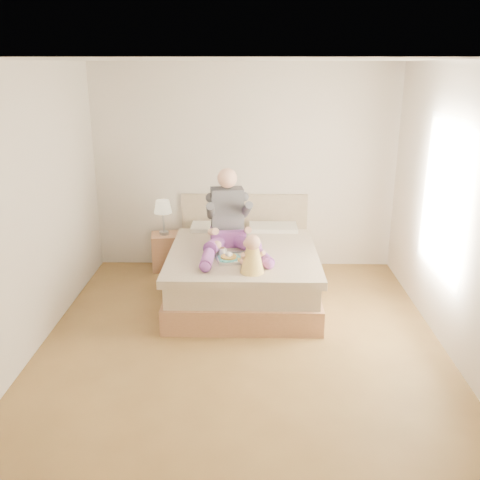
{
  "coord_description": "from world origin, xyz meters",
  "views": [
    {
      "loc": [
        0.08,
        -4.92,
        2.67
      ],
      "look_at": [
        -0.03,
        0.69,
        0.81
      ],
      "focal_mm": 40.0,
      "sensor_mm": 36.0,
      "label": 1
    }
  ],
  "objects_px": {
    "bed": "(243,269)",
    "baby": "(252,257)",
    "adult": "(229,225)",
    "nightstand": "(167,251)",
    "tray": "(237,257)"
  },
  "relations": [
    {
      "from": "bed",
      "to": "baby",
      "type": "distance_m",
      "value": 0.97
    },
    {
      "from": "bed",
      "to": "nightstand",
      "type": "distance_m",
      "value": 1.32
    },
    {
      "from": "bed",
      "to": "tray",
      "type": "xyz_separation_m",
      "value": [
        -0.07,
        -0.47,
        0.32
      ]
    },
    {
      "from": "bed",
      "to": "adult",
      "type": "relative_size",
      "value": 1.84
    },
    {
      "from": "adult",
      "to": "tray",
      "type": "distance_m",
      "value": 0.47
    },
    {
      "from": "nightstand",
      "to": "bed",
      "type": "bearing_deg",
      "value": -46.08
    },
    {
      "from": "adult",
      "to": "baby",
      "type": "distance_m",
      "value": 0.82
    },
    {
      "from": "bed",
      "to": "nightstand",
      "type": "bearing_deg",
      "value": 142.7
    },
    {
      "from": "bed",
      "to": "adult",
      "type": "xyz_separation_m",
      "value": [
        -0.16,
        -0.08,
        0.57
      ]
    },
    {
      "from": "nightstand",
      "to": "adult",
      "type": "distance_m",
      "value": 1.4
    },
    {
      "from": "tray",
      "to": "baby",
      "type": "bearing_deg",
      "value": -78.21
    },
    {
      "from": "nightstand",
      "to": "adult",
      "type": "relative_size",
      "value": 0.42
    },
    {
      "from": "tray",
      "to": "nightstand",
      "type": "bearing_deg",
      "value": 115.62
    },
    {
      "from": "adult",
      "to": "baby",
      "type": "height_order",
      "value": "adult"
    },
    {
      "from": "bed",
      "to": "baby",
      "type": "height_order",
      "value": "baby"
    }
  ]
}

